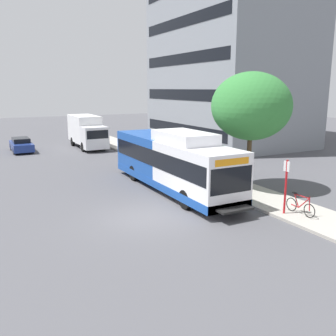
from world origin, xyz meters
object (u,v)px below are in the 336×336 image
transit_bus (172,162)px  bus_stop_sign_pole (286,183)px  box_truck_background (87,131)px  street_tree_near_stop (251,106)px  parked_car_far_lane (21,145)px  bicycle_parked (300,206)px

transit_bus → bus_stop_sign_pole: bearing=-69.4°
transit_bus → box_truck_background: bearing=90.0°
street_tree_near_stop → box_truck_background: size_ratio=0.97×
street_tree_near_stop → parked_car_far_lane: (-10.47, 20.91, -4.31)m
bicycle_parked → street_tree_near_stop: size_ratio=0.26×
parked_car_far_lane → box_truck_background: size_ratio=0.64×
bicycle_parked → street_tree_near_stop: 6.88m
bus_stop_sign_pole → bicycle_parked: bus_stop_sign_pole is taller
street_tree_near_stop → bicycle_parked: bearing=-102.2°
transit_bus → bicycle_parked: transit_bus is taller
transit_bus → bicycle_parked: bearing=-66.6°
bus_stop_sign_pole → box_truck_background: 25.11m
bicycle_parked → street_tree_near_stop: (1.12, 5.16, 4.41)m
bus_stop_sign_pole → street_tree_near_stop: size_ratio=0.38×
bicycle_parked → box_truck_background: box_truck_background is taller
bus_stop_sign_pole → box_truck_background: bearing=95.7°
transit_bus → box_truck_background: transit_bus is taller
parked_car_far_lane → bicycle_parked: bearing=-70.3°
bus_stop_sign_pole → bicycle_parked: bearing=-38.0°
street_tree_near_stop → box_truck_background: bearing=101.6°
bicycle_parked → parked_car_far_lane: 27.70m
transit_bus → street_tree_near_stop: 5.64m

